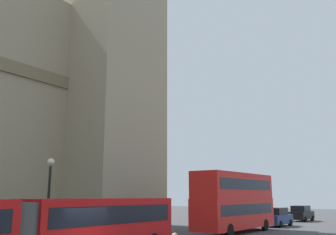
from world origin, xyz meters
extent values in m
cube|color=#B20F0F|center=(2.09, 2.00, 1.65)|extent=(8.99, 2.50, 2.50)
cube|color=black|center=(2.09, 2.00, 2.10)|extent=(8.27, 2.54, 0.90)
cylinder|color=#3F3F3F|center=(-2.85, 2.00, 1.65)|extent=(2.38, 2.38, 2.25)
cube|color=red|center=(17.37, 2.00, 1.60)|extent=(10.50, 2.50, 2.40)
cube|color=#1E232D|center=(17.37, 2.00, 1.95)|extent=(9.45, 2.54, 0.84)
cube|color=red|center=(17.37, 2.00, 3.85)|extent=(10.29, 2.50, 2.10)
cube|color=#1E232D|center=(17.37, 2.00, 3.95)|extent=(9.45, 2.54, 0.84)
cylinder|color=black|center=(20.73, 0.88, 0.50)|extent=(1.00, 0.30, 1.00)
cylinder|color=black|center=(14.01, 0.88, 0.50)|extent=(1.00, 0.30, 1.00)
cube|color=navy|center=(26.03, 1.77, 0.70)|extent=(4.40, 1.80, 0.90)
cube|color=black|center=(25.83, 1.77, 1.50)|extent=(2.46, 1.66, 0.70)
cylinder|color=black|center=(27.44, 0.96, 0.32)|extent=(0.64, 0.30, 0.64)
cylinder|color=black|center=(24.62, 0.96, 0.32)|extent=(0.64, 0.30, 0.64)
cube|color=black|center=(35.38, 2.27, 0.70)|extent=(4.40, 1.80, 0.90)
cube|color=black|center=(35.18, 2.27, 1.50)|extent=(2.46, 1.66, 0.70)
cylinder|color=black|center=(36.79, 1.46, 0.32)|extent=(0.64, 0.30, 0.64)
cylinder|color=black|center=(33.97, 1.46, 0.32)|extent=(0.64, 0.30, 0.64)
cylinder|color=black|center=(2.03, 6.50, 2.40)|extent=(0.16, 0.16, 4.80)
sphere|color=beige|center=(2.03, 6.50, 5.05)|extent=(0.44, 0.44, 0.44)
camera|label=1|loc=(-11.85, -12.86, 3.05)|focal=39.88mm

